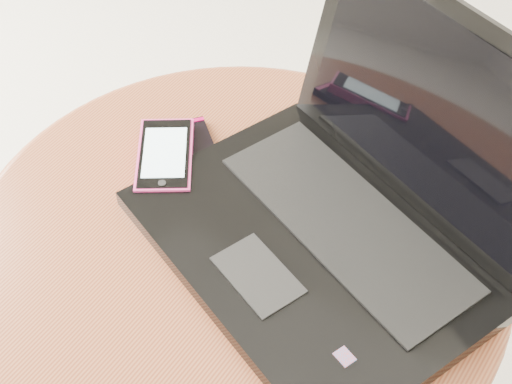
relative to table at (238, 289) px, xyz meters
The scene contains 4 objects.
table is the anchor object (origin of this frame).
laptop 0.20m from the table, 32.71° to the left, with size 0.48×0.44×0.25m.
phone_black 0.18m from the table, 147.92° to the left, with size 0.13×0.12×0.01m.
phone_pink 0.19m from the table, 162.92° to the left, with size 0.13×0.14×0.02m.
Camera 1 is at (0.40, -0.54, 1.20)m, focal length 53.78 mm.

